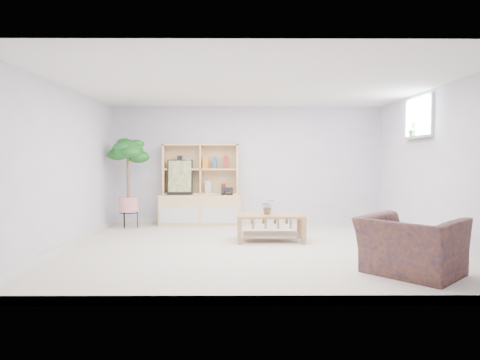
{
  "coord_description": "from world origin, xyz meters",
  "views": [
    {
      "loc": [
        -0.21,
        -6.32,
        1.35
      ],
      "look_at": [
        -0.17,
        0.68,
        0.98
      ],
      "focal_mm": 32.0,
      "sensor_mm": 36.0,
      "label": 1
    }
  ],
  "objects_px": {
    "coffee_table": "(271,228)",
    "armchair": "(411,242)",
    "floor_tree": "(128,183)",
    "storage_unit": "(201,184)"
  },
  "relations": [
    {
      "from": "floor_tree",
      "to": "storage_unit",
      "type": "bearing_deg",
      "value": 16.63
    },
    {
      "from": "coffee_table",
      "to": "armchair",
      "type": "distance_m",
      "value": 2.48
    },
    {
      "from": "floor_tree",
      "to": "coffee_table",
      "type": "bearing_deg",
      "value": -26.45
    },
    {
      "from": "storage_unit",
      "to": "floor_tree",
      "type": "height_order",
      "value": "floor_tree"
    },
    {
      "from": "storage_unit",
      "to": "floor_tree",
      "type": "bearing_deg",
      "value": -163.37
    },
    {
      "from": "floor_tree",
      "to": "armchair",
      "type": "distance_m",
      "value": 5.28
    },
    {
      "from": "storage_unit",
      "to": "coffee_table",
      "type": "bearing_deg",
      "value": -53.23
    },
    {
      "from": "coffee_table",
      "to": "armchair",
      "type": "height_order",
      "value": "armchair"
    },
    {
      "from": "coffee_table",
      "to": "storage_unit",
      "type": "bearing_deg",
      "value": 126.58
    },
    {
      "from": "storage_unit",
      "to": "armchair",
      "type": "bearing_deg",
      "value": -53.51
    }
  ]
}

